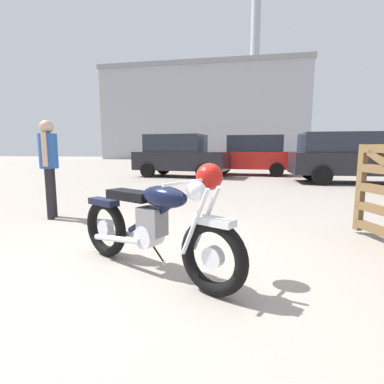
# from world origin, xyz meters

# --- Properties ---
(ground_plane) EXTENTS (80.00, 80.00, 0.00)m
(ground_plane) POSITION_xyz_m (0.00, 0.00, 0.00)
(ground_plane) COLOR gray
(vintage_motorcycle) EXTENTS (1.87, 1.11, 1.07)m
(vintage_motorcycle) POSITION_xyz_m (0.13, -0.17, 0.49)
(vintage_motorcycle) COLOR black
(vintage_motorcycle) RESTS_ON ground_plane
(bystander) EXTENTS (0.30, 0.44, 1.66)m
(bystander) POSITION_xyz_m (-2.29, 1.76, 1.02)
(bystander) COLOR black
(bystander) RESTS_ON ground_plane
(pale_sedan_back) EXTENTS (4.01, 2.05, 1.78)m
(pale_sedan_back) POSITION_xyz_m (1.38, 11.03, 0.92)
(pale_sedan_back) COLOR black
(pale_sedan_back) RESTS_ON ground_plane
(silver_sedan_mid) EXTENTS (4.72, 2.00, 1.74)m
(silver_sedan_mid) POSITION_xyz_m (4.95, 8.23, 0.94)
(silver_sedan_mid) COLOR black
(silver_sedan_mid) RESTS_ON ground_plane
(dark_sedan_left) EXTENTS (4.10, 2.27, 1.78)m
(dark_sedan_left) POSITION_xyz_m (-1.66, 9.64, 0.92)
(dark_sedan_left) COLOR black
(dark_sedan_left) RESTS_ON ground_plane
(industrial_building) EXTENTS (23.64, 13.95, 21.95)m
(industrial_building) POSITION_xyz_m (-3.35, 35.96, 5.33)
(industrial_building) COLOR #9EA0A8
(industrial_building) RESTS_ON ground_plane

